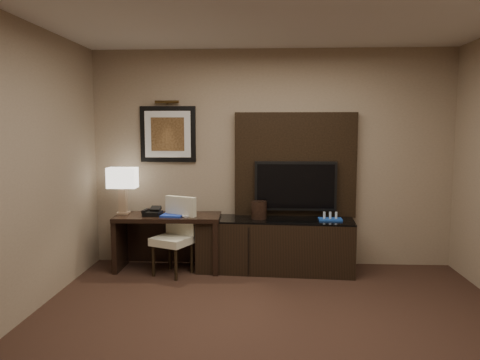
# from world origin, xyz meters

# --- Properties ---
(floor) EXTENTS (4.50, 5.00, 0.01)m
(floor) POSITION_xyz_m (0.00, 0.00, -0.01)
(floor) COLOR black
(floor) RESTS_ON ground
(wall_back) EXTENTS (4.50, 0.01, 2.70)m
(wall_back) POSITION_xyz_m (0.00, 2.50, 1.35)
(wall_back) COLOR gray
(wall_back) RESTS_ON floor
(wall_front) EXTENTS (4.50, 0.01, 2.70)m
(wall_front) POSITION_xyz_m (0.00, -2.50, 1.35)
(wall_front) COLOR gray
(wall_front) RESTS_ON floor
(desk) EXTENTS (1.28, 0.59, 0.68)m
(desk) POSITION_xyz_m (-1.25, 2.15, 0.34)
(desk) COLOR black
(desk) RESTS_ON floor
(credenza) EXTENTS (1.89, 0.64, 0.64)m
(credenza) POSITION_xyz_m (0.05, 2.15, 0.32)
(credenza) COLOR black
(credenza) RESTS_ON floor
(tv_wall_panel) EXTENTS (1.50, 0.12, 1.30)m
(tv_wall_panel) POSITION_xyz_m (0.30, 2.44, 1.27)
(tv_wall_panel) COLOR black
(tv_wall_panel) RESTS_ON wall_back
(tv) EXTENTS (1.00, 0.08, 0.60)m
(tv) POSITION_xyz_m (0.30, 2.34, 1.02)
(tv) COLOR black
(tv) RESTS_ON tv_wall_panel
(artwork) EXTENTS (0.70, 0.04, 0.70)m
(artwork) POSITION_xyz_m (-1.30, 2.48, 1.65)
(artwork) COLOR black
(artwork) RESTS_ON wall_back
(picture_light) EXTENTS (0.04, 0.04, 0.30)m
(picture_light) POSITION_xyz_m (-1.30, 2.44, 2.05)
(picture_light) COLOR #433015
(picture_light) RESTS_ON wall_back
(desk_chair) EXTENTS (0.56, 0.59, 0.84)m
(desk_chair) POSITION_xyz_m (-1.16, 1.94, 0.42)
(desk_chair) COLOR beige
(desk_chair) RESTS_ON floor
(table_lamp) EXTENTS (0.39, 0.29, 0.56)m
(table_lamp) POSITION_xyz_m (-1.82, 2.22, 0.96)
(table_lamp) COLOR #A18364
(table_lamp) RESTS_ON desk
(desk_phone) EXTENTS (0.22, 0.21, 0.10)m
(desk_phone) POSITION_xyz_m (-1.43, 2.11, 0.73)
(desk_phone) COLOR black
(desk_phone) RESTS_ON desk
(blue_folder) EXTENTS (0.29, 0.36, 0.02)m
(blue_folder) POSITION_xyz_m (-1.17, 2.14, 0.69)
(blue_folder) COLOR #1A35AB
(blue_folder) RESTS_ON desk
(book) EXTENTS (0.16, 0.09, 0.22)m
(book) POSITION_xyz_m (-1.08, 2.08, 0.79)
(book) COLOR #B9AB91
(book) RESTS_ON desk
(ice_bucket) EXTENTS (0.23, 0.23, 0.21)m
(ice_bucket) POSITION_xyz_m (-0.15, 2.17, 0.75)
(ice_bucket) COLOR black
(ice_bucket) RESTS_ON credenza
(minibar_tray) EXTENTS (0.28, 0.17, 0.10)m
(minibar_tray) POSITION_xyz_m (0.70, 2.12, 0.69)
(minibar_tray) COLOR #1B49B0
(minibar_tray) RESTS_ON credenza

